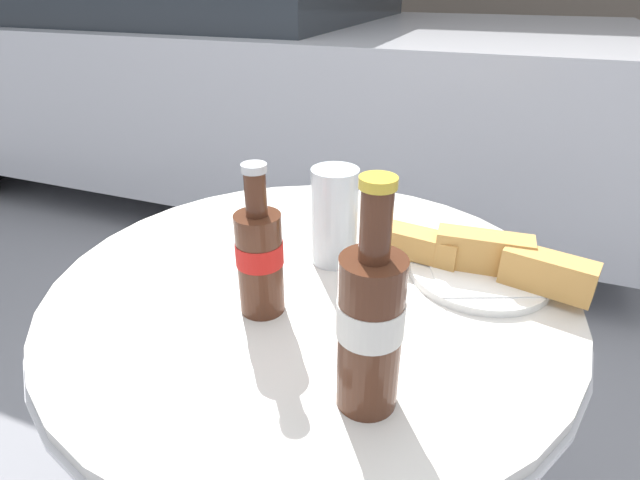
# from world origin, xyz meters

# --- Properties ---
(bistro_table) EXTENTS (0.79, 0.79, 0.68)m
(bistro_table) POSITION_xyz_m (0.00, 0.00, 0.57)
(bistro_table) COLOR #B7B7BC
(bistro_table) RESTS_ON ground_plane
(cola_bottle_left) EXTENTS (0.06, 0.06, 0.21)m
(cola_bottle_left) POSITION_xyz_m (-0.03, -0.09, 0.77)
(cola_bottle_left) COLOR #4C2819
(cola_bottle_left) RESTS_ON bistro_table
(cola_bottle_right) EXTENTS (0.07, 0.07, 0.26)m
(cola_bottle_right) POSITION_xyz_m (0.15, -0.20, 0.79)
(cola_bottle_right) COLOR #4C2819
(cola_bottle_right) RESTS_ON bistro_table
(drinking_glass) EXTENTS (0.07, 0.07, 0.16)m
(drinking_glass) POSITION_xyz_m (0.01, 0.07, 0.75)
(drinking_glass) COLOR #C68923
(drinking_glass) RESTS_ON bistro_table
(lunch_plate_near) EXTENTS (0.32, 0.21, 0.07)m
(lunch_plate_near) POSITION_xyz_m (0.24, 0.10, 0.71)
(lunch_plate_near) COLOR white
(lunch_plate_near) RESTS_ON bistro_table
(parked_car) EXTENTS (4.23, 1.85, 1.41)m
(parked_car) POSITION_xyz_m (-1.38, 1.99, 0.66)
(parked_car) COLOR #B7B7BC
(parked_car) RESTS_ON ground_plane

